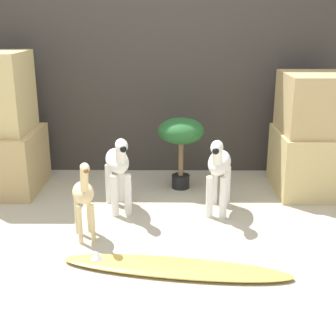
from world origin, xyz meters
name	(u,v)px	position (x,y,z in m)	size (l,w,h in m)	color
ground_plane	(153,245)	(0.00, 0.00, 0.00)	(14.00, 14.00, 0.00)	#B2A88E
wall_back	(159,54)	(0.00, 1.60, 1.10)	(6.40, 0.08, 2.20)	#38332D
rock_pillar_left	(2,130)	(-1.29, 1.03, 0.52)	(0.58, 0.70, 1.16)	tan
rock_pillar_right	(313,136)	(1.29, 1.03, 0.48)	(0.58, 0.70, 0.99)	#D1B775
zebra_right	(219,168)	(0.47, 0.55, 0.35)	(0.24, 0.50, 0.61)	white
zebra_left	(118,166)	(-0.28, 0.59, 0.35)	(0.27, 0.50, 0.61)	white
giraffe_figurine	(84,194)	(-0.45, 0.09, 0.32)	(0.20, 0.35, 0.57)	beige
potted_palm_front	(181,135)	(0.20, 1.07, 0.47)	(0.39, 0.39, 0.62)	black
surfboard	(174,267)	(0.14, -0.33, 0.02)	(1.38, 0.44, 0.09)	gold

